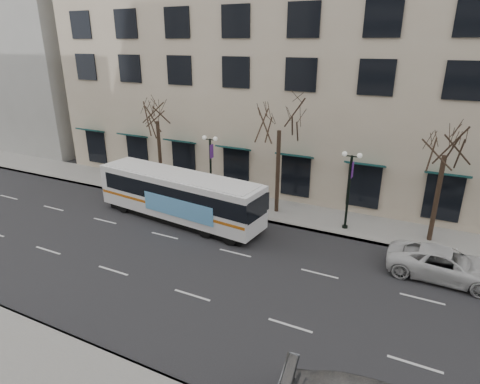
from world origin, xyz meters
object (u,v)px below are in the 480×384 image
Objects in this scene: tree_far_right at (448,139)px; tree_far_mid at (280,116)px; lamp_post_left at (211,167)px; lamp_post_right at (349,187)px; tree_far_left at (156,109)px; city_bus at (180,195)px; white_pickup at (445,264)px.

tree_far_mid is at bearing 180.00° from tree_far_right.
lamp_post_left and lamp_post_right have the same top height.
tree_far_right is at bearing 0.00° from tree_far_left.
tree_far_right is (20.00, 0.00, -0.28)m from tree_far_left.
tree_far_right is at bearing 20.89° from city_bus.
tree_far_mid is 1.52× the size of white_pickup.
lamp_post_left is (-4.99, -0.60, -3.96)m from tree_far_mid.
tree_far_mid is at bearing 0.00° from tree_far_left.
tree_far_left reaches higher than tree_far_right.
white_pickup is at bearing 6.34° from city_bus.
tree_far_right is 16.59m from city_bus.
city_bus reaches higher than white_pickup.
tree_far_left reaches higher than white_pickup.
tree_far_mid reaches higher than tree_far_right.
tree_far_mid is 10.01m from tree_far_right.
lamp_post_right is at bearing -6.83° from tree_far_mid.
tree_far_mid is 1.06× the size of tree_far_right.
lamp_post_right is (-4.99, -0.60, -3.48)m from tree_far_right.
tree_far_mid is at bearing 70.99° from white_pickup.
city_bus is at bearing -165.23° from tree_far_right.
tree_far_mid is 0.68× the size of city_bus.
tree_far_left is 10.00m from tree_far_mid.
tree_far_left is 6.29m from lamp_post_left.
city_bus is at bearing -41.50° from tree_far_left.
tree_far_mid is 6.40m from lamp_post_left.
tree_far_left is at bearing 180.00° from tree_far_right.
tree_far_right is 0.65× the size of city_bus.
white_pickup is (5.81, -3.40, -2.16)m from lamp_post_right.
tree_far_mid is at bearing 43.04° from city_bus.
lamp_post_left reaches higher than white_pickup.
lamp_post_left is (-14.99, -0.60, -3.48)m from tree_far_right.
tree_far_right is 6.11m from lamp_post_right.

